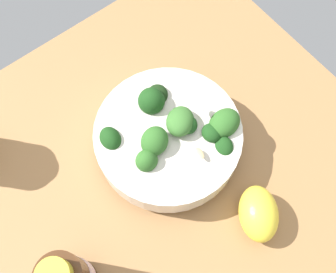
{
  "coord_description": "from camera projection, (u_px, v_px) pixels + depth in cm",
  "views": [
    {
      "loc": [
        -13.26,
        10.97,
        56.38
      ],
      "look_at": [
        3.89,
        -2.52,
        4.0
      ],
      "focal_mm": 43.09,
      "sensor_mm": 36.0,
      "label": 1
    }
  ],
  "objects": [
    {
      "name": "ground_plane",
      "position": [
        171.0,
        180.0,
        0.6
      ],
      "size": [
        62.62,
        62.62,
        3.33
      ],
      "primitive_type": "cube",
      "color": "#996D42"
    },
    {
      "name": "bowl_of_broccoli",
      "position": [
        169.0,
        136.0,
        0.57
      ],
      "size": [
        20.65,
        20.65,
        9.2
      ],
      "color": "silver",
      "rests_on": "ground_plane"
    },
    {
      "name": "lemon_wedge",
      "position": [
        258.0,
        214.0,
        0.54
      ],
      "size": [
        9.29,
        8.74,
        5.11
      ],
      "primitive_type": "ellipsoid",
      "rotation": [
        0.0,
        0.0,
        2.52
      ],
      "color": "yellow",
      "rests_on": "ground_plane"
    }
  ]
}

